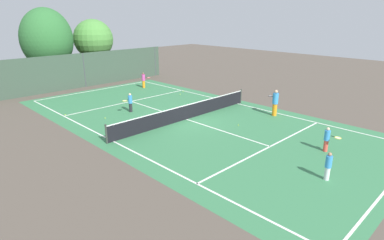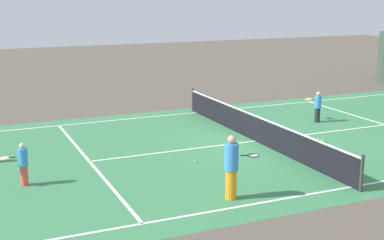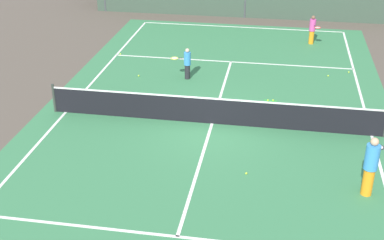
% 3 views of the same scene
% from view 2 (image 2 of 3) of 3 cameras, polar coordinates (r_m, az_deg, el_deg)
% --- Properties ---
extents(ground_plane, '(80.00, 80.00, 0.00)m').
position_cam_2_polar(ground_plane, '(20.93, 6.64, -2.21)').
color(ground_plane, brown).
extents(court_surface, '(13.00, 25.00, 0.01)m').
position_cam_2_polar(court_surface, '(20.93, 6.64, -2.20)').
color(court_surface, '#387A4C').
rests_on(court_surface, ground_plane).
extents(tennis_net, '(11.90, 0.10, 1.10)m').
position_cam_2_polar(tennis_net, '(20.80, 6.68, -0.85)').
color(tennis_net, '#333833').
rests_on(tennis_net, ground_plane).
extents(player_0, '(0.87, 0.47, 1.35)m').
position_cam_2_polar(player_0, '(24.29, 12.97, 1.40)').
color(player_0, '#232328').
rests_on(player_0, ground_plane).
extents(player_1, '(0.34, 0.85, 1.29)m').
position_cam_2_polar(player_1, '(16.68, -17.30, -4.37)').
color(player_1, '#E54C3F').
rests_on(player_1, ground_plane).
extents(player_3, '(0.64, 0.95, 1.80)m').
position_cam_2_polar(player_3, '(14.87, 4.17, -4.88)').
color(player_3, orange).
rests_on(player_3, ground_plane).
extents(ball_crate, '(0.48, 0.31, 0.43)m').
position_cam_2_polar(ball_crate, '(20.09, 13.18, -2.59)').
color(ball_crate, green).
rests_on(ball_crate, ground_plane).
extents(tennis_ball_1, '(0.07, 0.07, 0.07)m').
position_cam_2_polar(tennis_ball_1, '(28.77, 12.49, 1.89)').
color(tennis_ball_1, '#CCE533').
rests_on(tennis_ball_1, ground_plane).
extents(tennis_ball_2, '(0.07, 0.07, 0.07)m').
position_cam_2_polar(tennis_ball_2, '(20.23, 12.06, -2.86)').
color(tennis_ball_2, '#CCE533').
rests_on(tennis_ball_2, ground_plane).
extents(tennis_ball_4, '(0.07, 0.07, 0.07)m').
position_cam_2_polar(tennis_ball_4, '(18.26, 0.34, -4.33)').
color(tennis_ball_4, '#CCE533').
rests_on(tennis_ball_4, ground_plane).
extents(tennis_ball_5, '(0.07, 0.07, 0.07)m').
position_cam_2_polar(tennis_ball_5, '(26.04, 9.97, 0.83)').
color(tennis_ball_5, '#CCE533').
rests_on(tennis_ball_5, ground_plane).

